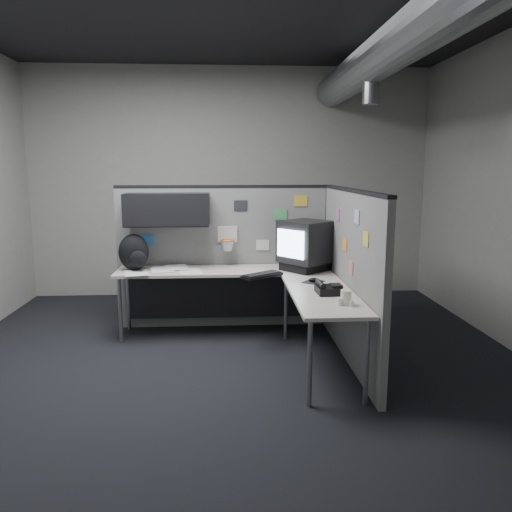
{
  "coord_description": "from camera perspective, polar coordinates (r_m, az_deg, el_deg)",
  "views": [
    {
      "loc": [
        -0.07,
        -4.34,
        1.82
      ],
      "look_at": [
        0.22,
        0.35,
        0.99
      ],
      "focal_mm": 35.0,
      "sensor_mm": 36.0,
      "label": 1
    }
  ],
  "objects": [
    {
      "name": "room",
      "position": [
        4.4,
        4.81,
        13.62
      ],
      "size": [
        5.62,
        5.62,
        3.22
      ],
      "color": "black",
      "rests_on": "ground"
    },
    {
      "name": "partition_back",
      "position": [
        5.64,
        -5.34,
        1.61
      ],
      "size": [
        2.44,
        0.42,
        1.63
      ],
      "color": "slate",
      "rests_on": "ground"
    },
    {
      "name": "partition_right",
      "position": [
        4.81,
        10.66,
        -2.14
      ],
      "size": [
        0.07,
        2.23,
        1.63
      ],
      "color": "slate",
      "rests_on": "ground"
    },
    {
      "name": "desk",
      "position": [
        5.19,
        -1.03,
        -3.4
      ],
      "size": [
        2.31,
        2.11,
        0.73
      ],
      "color": "beige",
      "rests_on": "ground"
    },
    {
      "name": "monitor",
      "position": [
        5.37,
        5.75,
        1.28
      ],
      "size": [
        0.66,
        0.66,
        0.53
      ],
      "rotation": [
        0.0,
        0.0,
        -0.1
      ],
      "color": "black",
      "rests_on": "desk"
    },
    {
      "name": "keyboard",
      "position": [
        5.05,
        0.7,
        -2.19
      ],
      "size": [
        0.45,
        0.39,
        0.04
      ],
      "rotation": [
        0.0,
        0.0,
        -0.13
      ],
      "color": "black",
      "rests_on": "desk"
    },
    {
      "name": "mouse",
      "position": [
        4.85,
        6.58,
        -2.81
      ],
      "size": [
        0.25,
        0.26,
        0.04
      ],
      "rotation": [
        0.0,
        0.0,
        0.14
      ],
      "color": "black",
      "rests_on": "desk"
    },
    {
      "name": "phone",
      "position": [
        4.43,
        8.25,
        -3.75
      ],
      "size": [
        0.22,
        0.24,
        0.11
      ],
      "rotation": [
        0.0,
        0.0,
        -0.12
      ],
      "color": "black",
      "rests_on": "desk"
    },
    {
      "name": "bottles",
      "position": [
        4.11,
        10.18,
        -5.0
      ],
      "size": [
        0.13,
        0.17,
        0.08
      ],
      "rotation": [
        0.0,
        0.0,
        -0.21
      ],
      "color": "silver",
      "rests_on": "desk"
    },
    {
      "name": "cup",
      "position": [
        4.09,
        10.24,
        -4.69
      ],
      "size": [
        0.11,
        0.11,
        0.12
      ],
      "primitive_type": "cylinder",
      "rotation": [
        0.0,
        0.0,
        -0.32
      ],
      "color": "silver",
      "rests_on": "desk"
    },
    {
      "name": "papers",
      "position": [
        5.43,
        -10.18,
        -1.61
      ],
      "size": [
        0.86,
        0.64,
        0.01
      ],
      "rotation": [
        0.0,
        0.0,
        0.22
      ],
      "color": "white",
      "rests_on": "desk"
    },
    {
      "name": "backpack",
      "position": [
        5.49,
        -13.76,
        0.35
      ],
      "size": [
        0.36,
        0.32,
        0.39
      ],
      "rotation": [
        0.0,
        0.0,
        0.18
      ],
      "color": "black",
      "rests_on": "desk"
    }
  ]
}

